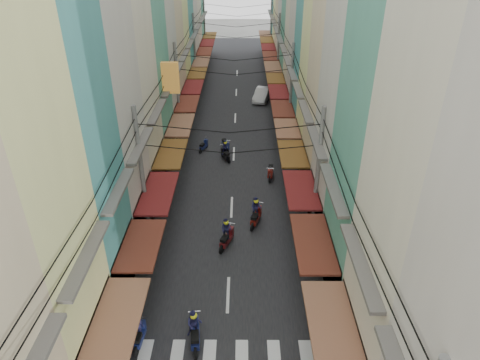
{
  "coord_description": "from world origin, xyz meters",
  "views": [
    {
      "loc": [
        0.69,
        -17.83,
        15.77
      ],
      "look_at": [
        0.57,
        4.94,
        2.71
      ],
      "focal_mm": 32.0,
      "sensor_mm": 36.0,
      "label": 1
    }
  ],
  "objects_px": {
    "white_car": "(262,100)",
    "market_umbrella": "(371,247)",
    "bicycle": "(341,310)",
    "traffic_sign": "(359,321)"
  },
  "relations": [
    {
      "from": "traffic_sign",
      "to": "bicycle",
      "type": "bearing_deg",
      "value": 90.11
    },
    {
      "from": "bicycle",
      "to": "traffic_sign",
      "type": "xyz_separation_m",
      "value": [
        0.0,
        -2.48,
        2.02
      ]
    },
    {
      "from": "white_car",
      "to": "bicycle",
      "type": "distance_m",
      "value": 30.45
    },
    {
      "from": "white_car",
      "to": "traffic_sign",
      "type": "xyz_separation_m",
      "value": [
        2.63,
        -32.82,
        2.02
      ]
    },
    {
      "from": "white_car",
      "to": "market_umbrella",
      "type": "relative_size",
      "value": 1.79
    },
    {
      "from": "bicycle",
      "to": "white_car",
      "type": "bearing_deg",
      "value": 8.09
    },
    {
      "from": "white_car",
      "to": "traffic_sign",
      "type": "height_order",
      "value": "traffic_sign"
    },
    {
      "from": "white_car",
      "to": "bicycle",
      "type": "xyz_separation_m",
      "value": [
        2.62,
        -30.34,
        0.0
      ]
    },
    {
      "from": "white_car",
      "to": "traffic_sign",
      "type": "relative_size",
      "value": 1.7
    },
    {
      "from": "white_car",
      "to": "traffic_sign",
      "type": "distance_m",
      "value": 32.99
    }
  ]
}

